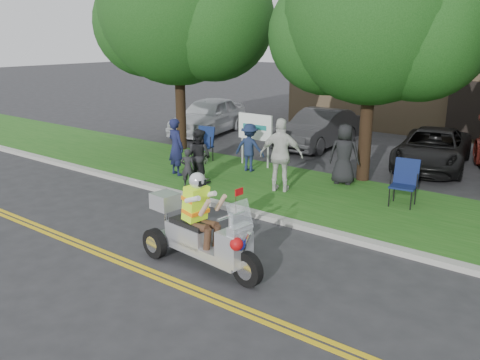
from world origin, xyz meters
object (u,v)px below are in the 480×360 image
Objects in this scene: lawn_chair_b at (405,179)px; parked_car_left at (319,129)px; spectator_adult_mid at (199,156)px; parked_car_mid at (433,149)px; spectator_adult_left at (176,147)px; trike_scooter at (200,234)px; parked_car_far_left at (208,116)px; spectator_adult_right at (281,155)px; lawn_chair_a at (204,142)px.

parked_car_left is (-5.11, 4.89, -0.02)m from lawn_chair_b.
parked_car_left is at bearing -91.18° from spectator_adult_mid.
parked_car_left is 4.41m from parked_car_mid.
spectator_adult_left is 1.11× the size of spectator_adult_mid.
trike_scooter is 5.73m from lawn_chair_b.
spectator_adult_mid reaches higher than parked_car_far_left.
spectator_adult_left reaches higher than lawn_chair_b.
spectator_adult_right is (2.26, 0.70, 0.21)m from spectator_adult_mid.
spectator_adult_left is at bearing -13.60° from spectator_adult_right.
parked_car_mid is at bearing -7.84° from parked_car_left.
trike_scooter is at bearing -60.47° from lawn_chair_a.
trike_scooter is 2.40× the size of lawn_chair_a.
spectator_adult_left is at bearing -174.70° from lawn_chair_b.
spectator_adult_right is (3.34, 0.53, 0.13)m from spectator_adult_left.
lawn_chair_a is 5.33m from parked_car_far_left.
spectator_adult_left is 0.37× the size of parked_car_far_left.
spectator_adult_right is at bearing -49.23° from parked_car_far_left.
lawn_chair_a is at bearing -51.27° from spectator_adult_mid.
spectator_adult_left is (-6.33, -1.45, 0.21)m from lawn_chair_b.
parked_car_left is (1.22, 6.34, -0.23)m from spectator_adult_left.
parked_car_far_left is 9.49m from parked_car_mid.
spectator_adult_right is at bearing -123.24° from parked_car_mid.
spectator_adult_right is 6.20m from parked_car_left.
spectator_adult_left is at bearing -143.99° from parked_car_mid.
lawn_chair_b is 7.08m from parked_car_left.
spectator_adult_left is at bearing -9.05° from spectator_adult_mid.
spectator_adult_left is 8.11m from parked_car_mid.
spectator_adult_right is at bearing -162.69° from spectator_adult_mid.
trike_scooter reaches higher than parked_car_left.
spectator_adult_right is at bearing 110.83° from trike_scooter.
lawn_chair_b is (6.80, -0.31, -0.01)m from lawn_chair_a.
parked_car_far_left is at bearing 149.05° from lawn_chair_b.
lawn_chair_a is 2.49m from spectator_adult_mid.
spectator_adult_mid is (-5.25, -1.62, 0.13)m from lawn_chair_b.
parked_car_far_left is (-7.23, 5.33, -0.30)m from spectator_adult_right.
parked_car_left is at bearing -88.83° from spectator_adult_left.
lawn_chair_a reaches higher than lawn_chair_b.
lawn_chair_b is at bearing -155.03° from spectator_adult_left.
spectator_adult_left is 0.86× the size of spectator_adult_right.
parked_car_left is at bearing 58.12° from lawn_chair_a.
spectator_adult_mid is 0.78× the size of spectator_adult_right.
parked_car_left reaches higher than lawn_chair_b.
parked_car_far_left is at bearing 118.26° from lawn_chair_a.
parked_car_far_left is (-8.45, 9.86, 0.16)m from trike_scooter.
spectator_adult_right is 0.43× the size of parked_car_far_left.
parked_car_far_left is at bearing -176.07° from parked_car_left.
lawn_chair_b is at bearing 77.77° from trike_scooter.
spectator_adult_mid reaches higher than lawn_chair_a.
spectator_adult_left is 6.46m from parked_car_left.
trike_scooter reaches higher than lawn_chair_b.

